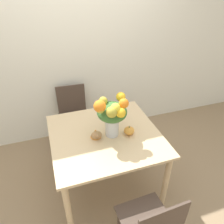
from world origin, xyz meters
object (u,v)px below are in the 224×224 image
flower_vase (112,113)px  pumpkin (129,131)px  turkey_figurine (96,134)px  dining_chair_near_window (74,116)px

flower_vase → pumpkin: 0.29m
flower_vase → pumpkin: size_ratio=4.29×
turkey_figurine → dining_chair_near_window: bearing=96.0°
turkey_figurine → pumpkin: bearing=-8.6°
pumpkin → turkey_figurine: bearing=171.4°
flower_vase → dining_chair_near_window: bearing=105.6°
flower_vase → turkey_figurine: size_ratio=3.08×
pumpkin → turkey_figurine: (-0.34, 0.05, 0.00)m
pumpkin → dining_chair_near_window: 1.13m
flower_vase → pumpkin: bearing=-13.0°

